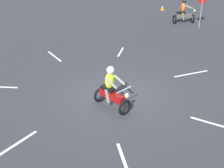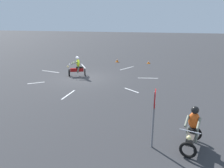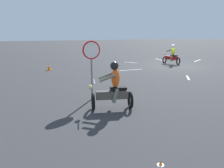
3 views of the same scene
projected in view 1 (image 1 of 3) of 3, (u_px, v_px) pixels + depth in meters
name	position (u px, v px, depth m)	size (l,w,h in m)	color
ground_plane	(116.00, 96.00, 12.39)	(120.00, 120.00, 0.00)	#333335
motorcycle_rider_foreground	(111.00, 90.00, 11.32)	(1.07, 1.55, 1.66)	black
motorcycle_rider_background	(184.00, 13.00, 21.15)	(1.56, 0.98, 1.66)	black
stop_sign	(202.00, 3.00, 19.70)	(0.70, 0.08, 2.30)	slate
traffic_cone_mid_center	(162.00, 8.00, 24.68)	(0.32, 0.32, 0.36)	orange
lane_stripe_e	(191.00, 74.00, 14.26)	(0.10, 1.79, 0.01)	silver
lane_stripe_ne	(121.00, 52.00, 16.67)	(0.10, 1.33, 0.01)	silver
lane_stripe_n	(54.00, 56.00, 16.13)	(0.10, 1.59, 0.01)	silver
lane_stripe_sw	(10.00, 148.00, 9.54)	(0.10, 2.09, 0.01)	silver
lane_stripe_s	(125.00, 164.00, 8.90)	(0.10, 1.91, 0.01)	silver
lane_stripe_se	(208.00, 122.00, 10.78)	(0.10, 1.22, 0.01)	silver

